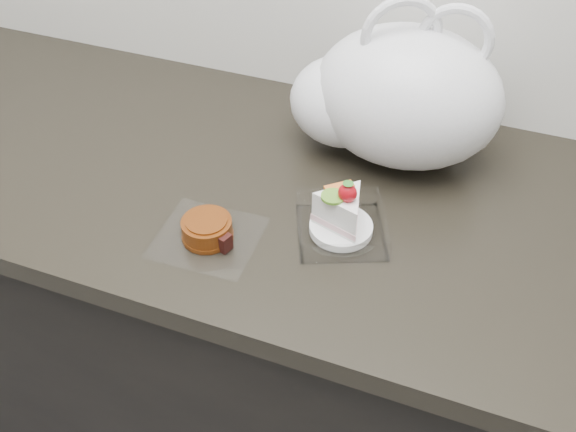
# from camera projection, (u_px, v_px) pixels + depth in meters

# --- Properties ---
(counter) EXTENTS (2.04, 0.64, 0.90)m
(counter) POSITION_uv_depth(u_px,v_px,m) (288.00, 344.00, 1.39)
(counter) COLOR black
(counter) RESTS_ON ground
(cake_tray) EXTENTS (0.18, 0.18, 0.11)m
(cake_tray) POSITION_uv_depth(u_px,v_px,m) (342.00, 219.00, 0.98)
(cake_tray) COLOR white
(cake_tray) RESTS_ON counter
(mooncake_wrap) EXTENTS (0.16, 0.15, 0.04)m
(mooncake_wrap) POSITION_uv_depth(u_px,v_px,m) (208.00, 231.00, 0.98)
(mooncake_wrap) COLOR white
(mooncake_wrap) RESTS_ON counter
(plastic_bag) EXTENTS (0.41, 0.33, 0.29)m
(plastic_bag) POSITION_uv_depth(u_px,v_px,m) (394.00, 97.00, 1.08)
(plastic_bag) COLOR white
(plastic_bag) RESTS_ON counter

